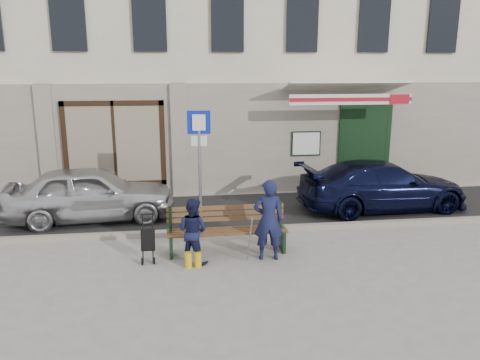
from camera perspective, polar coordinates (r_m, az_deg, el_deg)
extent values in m
plane|color=#9E9991|center=(9.26, 1.88, -9.55)|extent=(80.00, 80.00, 0.00)
cube|color=#282828|center=(12.14, -0.49, -3.83)|extent=(60.00, 3.20, 0.01)
cube|color=#9E9384|center=(10.62, 0.57, -6.10)|extent=(60.00, 0.18, 0.12)
cube|color=beige|center=(17.01, -2.86, 18.16)|extent=(20.00, 7.00, 10.00)
cube|color=#9E9384|center=(13.59, -1.46, 4.95)|extent=(20.00, 0.12, 3.20)
cube|color=maroon|center=(13.70, -14.96, 4.36)|extent=(2.50, 0.12, 2.00)
cube|color=black|center=(14.56, 14.87, 3.89)|extent=(1.60, 0.10, 2.60)
cube|color=black|center=(15.01, 14.18, 3.82)|extent=(1.25, 0.90, 2.40)
cube|color=white|center=(13.93, 8.07, 4.41)|extent=(0.80, 0.03, 0.65)
cube|color=white|center=(13.83, 12.21, 10.97)|extent=(3.40, 1.72, 0.42)
cube|color=white|center=(13.04, 13.41, 9.54)|extent=(3.40, 0.05, 0.28)
cube|color=#A31423|center=(13.01, 13.46, 9.53)|extent=(3.40, 0.02, 0.10)
imported|color=silver|center=(11.86, -17.71, -1.56)|extent=(4.06, 1.92, 1.34)
imported|color=black|center=(12.72, 16.96, -0.65)|extent=(4.51, 2.09, 1.28)
cylinder|color=gray|center=(10.41, -4.91, 0.64)|extent=(0.07, 0.07, 2.63)
cube|color=#0C1EAA|center=(10.21, -5.05, 7.02)|extent=(0.51, 0.06, 0.51)
cube|color=white|center=(10.18, -5.04, 7.00)|extent=(0.28, 0.04, 0.34)
cube|color=white|center=(10.27, -5.00, 4.77)|extent=(0.35, 0.05, 0.22)
cube|color=brown|center=(9.40, -1.56, -6.24)|extent=(2.40, 0.50, 0.04)
cube|color=brown|center=(9.57, -1.75, -4.05)|extent=(2.40, 0.10, 0.36)
cube|color=#16321C|center=(9.44, -8.40, -7.77)|extent=(0.06, 0.50, 0.45)
cube|color=#16321C|center=(9.65, 5.13, -7.18)|extent=(0.06, 0.50, 0.45)
cube|color=white|center=(9.40, 3.08, -6.07)|extent=(0.34, 0.25, 0.11)
cylinder|color=gray|center=(8.80, 1.18, -7.30)|extent=(0.07, 0.34, 0.96)
cylinder|color=gold|center=(8.86, -6.33, -9.68)|extent=(0.13, 0.13, 0.30)
cylinder|color=gold|center=(8.86, -5.15, -9.64)|extent=(0.13, 0.13, 0.30)
imported|color=#161A3C|center=(8.99, 3.48, -4.88)|extent=(0.61, 0.42, 1.59)
imported|color=#15193B|center=(8.90, -5.80, -6.18)|extent=(0.78, 0.74, 1.27)
cylinder|color=black|center=(9.16, -11.83, -9.68)|extent=(0.03, 0.13, 0.13)
cylinder|color=black|center=(9.14, -10.41, -9.65)|extent=(0.03, 0.13, 0.13)
cube|color=black|center=(9.19, -11.16, -7.18)|extent=(0.27, 0.24, 0.44)
cylinder|color=black|center=(9.14, -11.25, -4.14)|extent=(0.24, 0.03, 0.02)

